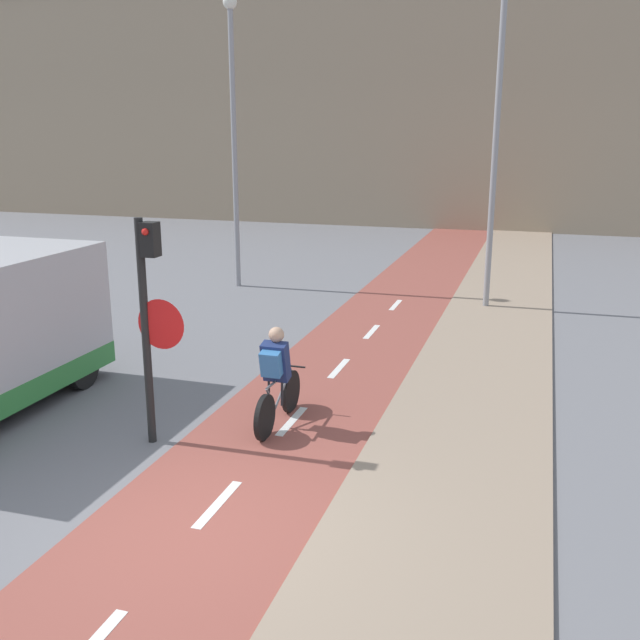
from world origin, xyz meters
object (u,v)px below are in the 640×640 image
at_px(cyclist_near, 277,380).
at_px(street_lamp_far, 233,116).
at_px(street_lamp_sidewalk, 498,106).
at_px(traffic_light_pole, 150,307).

bearing_deg(cyclist_near, street_lamp_far, 117.05).
relative_size(street_lamp_sidewalk, cyclist_near, 4.53).
height_order(traffic_light_pole, cyclist_near, traffic_light_pole).
height_order(street_lamp_far, street_lamp_sidewalk, street_lamp_sidewalk).
distance_m(traffic_light_pole, cyclist_near, 2.07).
relative_size(traffic_light_pole, cyclist_near, 1.80).
bearing_deg(cyclist_near, street_lamp_sidewalk, 74.57).
xyz_separation_m(street_lamp_far, cyclist_near, (4.43, -8.68, -3.76)).
bearing_deg(street_lamp_far, traffic_light_pole, -72.39).
bearing_deg(traffic_light_pole, street_lamp_sidewalk, 68.48).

